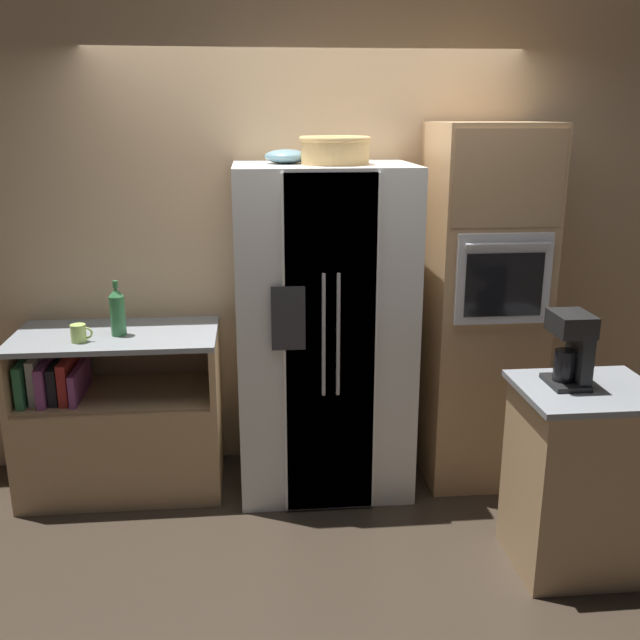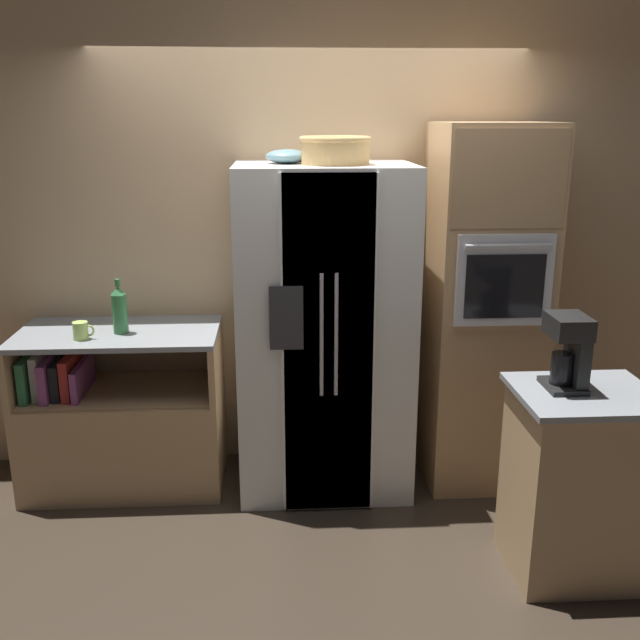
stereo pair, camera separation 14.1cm
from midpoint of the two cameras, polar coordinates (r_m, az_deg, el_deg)
ground_plane at (r=4.40m, az=0.53°, el=-12.92°), size 20.00×20.00×0.00m
wall_back at (r=4.35m, az=0.17°, el=6.39°), size 12.00×0.06×2.80m
counter_left at (r=4.40m, az=-14.63°, el=-8.23°), size 1.14×0.63×0.95m
refrigerator at (r=4.08m, az=1.32°, el=-0.93°), size 0.98×0.76×1.88m
wall_oven at (r=4.26m, az=13.85°, el=0.93°), size 0.63×0.71×2.10m
island_counter at (r=3.68m, az=20.89°, el=-12.04°), size 0.63×0.55×0.92m
wicker_basket at (r=3.87m, az=2.31°, el=13.50°), size 0.38×0.38×0.15m
fruit_bowl at (r=3.94m, az=-1.60°, el=12.96°), size 0.24×0.24×0.08m
bottle_tall at (r=4.12m, az=-14.80°, el=0.83°), size 0.08×0.08×0.31m
mug at (r=4.09m, az=-17.64°, el=-0.82°), size 0.12×0.08×0.10m
coffee_maker at (r=3.44m, az=20.52°, el=-2.14°), size 0.17×0.22×0.35m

